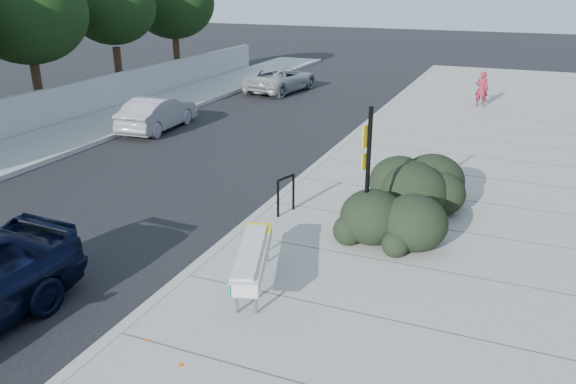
% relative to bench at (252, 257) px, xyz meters
% --- Properties ---
extents(ground, '(120.00, 120.00, 0.00)m').
position_rel_bench_xyz_m(ground, '(-1.37, -0.15, -0.72)').
color(ground, black).
rests_on(ground, ground).
extents(sidewalk_near, '(11.20, 50.00, 0.15)m').
position_rel_bench_xyz_m(sidewalk_near, '(4.23, 4.85, -0.65)').
color(sidewalk_near, gray).
rests_on(sidewalk_near, ground).
extents(sidewalk_far, '(3.00, 50.00, 0.15)m').
position_rel_bench_xyz_m(sidewalk_far, '(-10.87, 4.85, -0.65)').
color(sidewalk_far, gray).
rests_on(sidewalk_far, ground).
extents(curb_near, '(0.22, 50.00, 0.17)m').
position_rel_bench_xyz_m(curb_near, '(-1.37, 4.85, -0.64)').
color(curb_near, '#9E9E99').
rests_on(curb_near, ground).
extents(curb_far, '(0.22, 50.00, 0.17)m').
position_rel_bench_xyz_m(curb_far, '(-9.37, 4.85, -0.64)').
color(curb_far, '#9E9E99').
rests_on(curb_far, ground).
extents(tree_far_d, '(4.60, 4.60, 6.16)m').
position_rel_bench_xyz_m(tree_far_d, '(-13.87, 8.85, 3.46)').
color(tree_far_d, '#332114').
rests_on(tree_far_d, ground).
extents(tree_far_e, '(4.00, 4.00, 5.90)m').
position_rel_bench_xyz_m(tree_far_e, '(-13.87, 13.85, 3.46)').
color(tree_far_e, '#332114').
rests_on(tree_far_e, ground).
extents(tree_far_f, '(4.40, 4.40, 6.07)m').
position_rel_bench_xyz_m(tree_far_f, '(-13.87, 18.85, 3.46)').
color(tree_far_f, '#332114').
rests_on(tree_far_f, ground).
extents(bench, '(1.23, 2.45, 0.72)m').
position_rel_bench_xyz_m(bench, '(0.00, 0.00, 0.00)').
color(bench, gray).
rests_on(bench, sidewalk_near).
extents(bike_rack, '(0.22, 0.61, 0.92)m').
position_rel_bench_xyz_m(bike_rack, '(-0.77, 3.35, -0.02)').
color(bike_rack, black).
rests_on(bike_rack, sidewalk_near).
extents(sign_post, '(0.15, 0.32, 2.89)m').
position_rel_bench_xyz_m(sign_post, '(1.34, 2.66, 1.05)').
color(sign_post, black).
rests_on(sign_post, sidewalk_near).
extents(hedge, '(2.59, 4.09, 1.42)m').
position_rel_bench_xyz_m(hedge, '(1.93, 4.02, 0.14)').
color(hedge, black).
rests_on(hedge, sidewalk_near).
extents(wagon_silver, '(1.63, 3.94, 1.27)m').
position_rel_bench_xyz_m(wagon_silver, '(-8.58, 9.36, -0.09)').
color(wagon_silver, '#98989C').
rests_on(wagon_silver, ground).
extents(suv_silver, '(2.71, 4.85, 1.28)m').
position_rel_bench_xyz_m(suv_silver, '(-7.37, 18.34, -0.08)').
color(suv_silver, '#A9ACAE').
rests_on(suv_silver, ground).
extents(pedestrian, '(0.58, 0.41, 1.52)m').
position_rel_bench_xyz_m(pedestrian, '(2.42, 17.78, 0.18)').
color(pedestrian, maroon).
rests_on(pedestrian, sidewalk_near).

